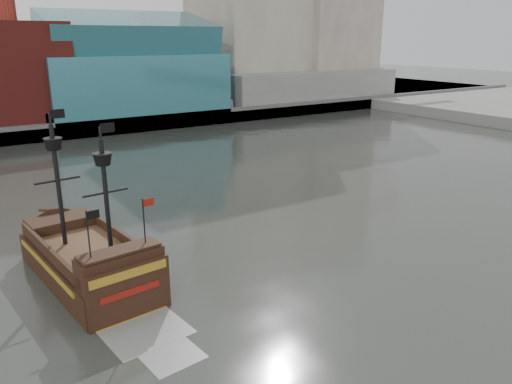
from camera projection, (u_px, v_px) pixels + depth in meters
ground at (407, 322)px, 27.09m from camera, size 400.00×400.00×0.00m
promenade_far at (49, 109)px, 100.52m from camera, size 220.00×60.00×2.00m
seawall at (89, 129)px, 76.79m from camera, size 220.00×1.00×2.60m
crane_a at (372, 19)px, 127.91m from camera, size 22.50×4.00×32.25m
crane_b at (369, 34)px, 141.96m from camera, size 19.10×4.00×26.25m
pirate_ship at (90, 266)px, 31.42m from camera, size 6.22×15.77×11.50m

